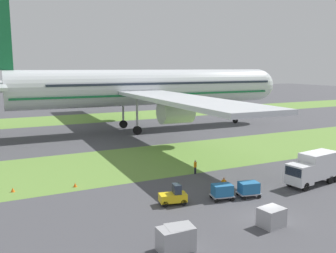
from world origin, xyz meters
The scene contains 16 objects.
ground_plane centered at (0.00, 0.00, 0.00)m, with size 400.00×400.00×0.00m, color #47474C.
grass_strip_near centered at (0.00, 23.45, 0.00)m, with size 320.00×17.52×0.01m, color olive.
grass_strip_far centered at (0.00, 70.48, 0.00)m, with size 320.00×17.52×0.01m, color olive.
airliner centered at (7.75, 47.02, 8.92)m, with size 66.62×82.00×24.88m.
baggage_tug centered at (-5.63, 6.70, 0.81)m, with size 2.81×1.80×1.97m.
cargo_dolly_lead centered at (-0.71, 5.69, 0.92)m, with size 2.46×1.91×1.55m.
cargo_dolly_second centered at (2.13, 5.10, 0.92)m, with size 2.46×1.91×1.55m.
catering_truck centered at (11.16, 5.11, 1.95)m, with size 7.20×3.19×3.58m.
ground_crew_marshaller centered at (0.50, 7.12, 0.95)m, with size 0.36×0.49×1.74m.
ground_crew_loader centered at (1.49, 14.61, 0.95)m, with size 0.48×0.36×1.74m.
uld_container_0 centered at (-9.97, -1.43, 0.87)m, with size 2.00×1.60×1.74m, color #A3A3A8.
uld_container_1 centered at (-9.32, -1.35, 0.88)m, with size 2.00×1.60×1.75m, color #A3A3A8.
uld_container_2 centered at (-0.68, -1.34, 0.79)m, with size 2.00×1.60×1.58m, color #A3A3A8.
taxiway_marker_0 centered at (-19.21, 17.50, 0.23)m, with size 0.44×0.44×0.45m, color orange.
taxiway_marker_1 centered at (-12.94, 16.18, 0.24)m, with size 0.44×0.44×0.47m, color orange.
distant_tree_line centered at (-0.53, 111.05, 6.62)m, with size 173.21×10.31×11.82m.
Camera 1 is at (-21.31, -23.38, 13.06)m, focal length 39.51 mm.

